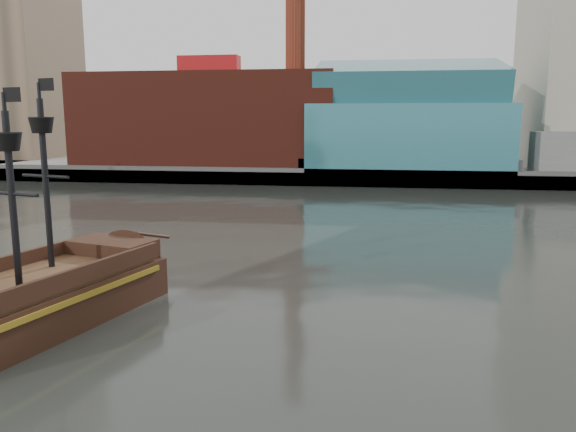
# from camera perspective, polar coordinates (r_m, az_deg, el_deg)

# --- Properties ---
(ground) EXTENTS (400.00, 400.00, 0.00)m
(ground) POSITION_cam_1_polar(r_m,az_deg,el_deg) (22.67, -5.09, -15.72)
(ground) COLOR #292C27
(ground) RESTS_ON ground
(promenade_far) EXTENTS (220.00, 60.00, 2.00)m
(promenade_far) POSITION_cam_1_polar(r_m,az_deg,el_deg) (112.31, 6.05, 5.27)
(promenade_far) COLOR slate
(promenade_far) RESTS_ON ground
(seawall) EXTENTS (220.00, 1.00, 2.60)m
(seawall) POSITION_cam_1_polar(r_m,az_deg,el_deg) (82.94, 5.12, 3.90)
(seawall) COLOR #4C4C49
(seawall) RESTS_ON ground
(skyline) EXTENTS (149.00, 45.00, 62.00)m
(skyline) POSITION_cam_1_polar(r_m,az_deg,el_deg) (105.46, 9.06, 17.74)
(skyline) COLOR #7F644C
(skyline) RESTS_ON promenade_far
(pirate_ship) EXTENTS (9.18, 17.49, 12.55)m
(pirate_ship) POSITION_cam_1_polar(r_m,az_deg,el_deg) (29.55, -24.24, -8.04)
(pirate_ship) COLOR black
(pirate_ship) RESTS_ON ground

